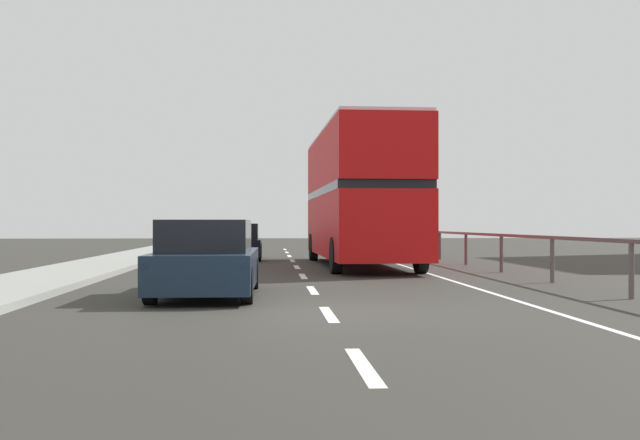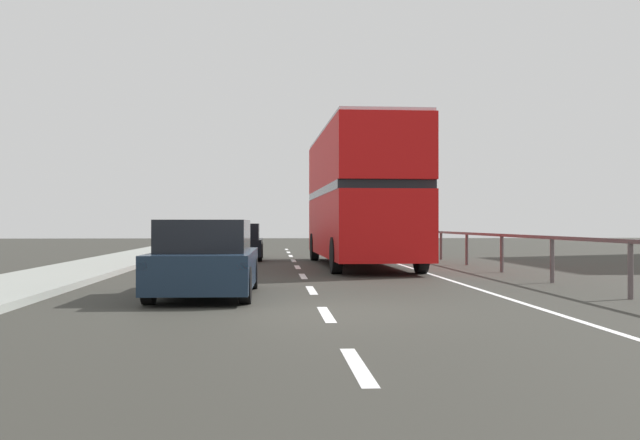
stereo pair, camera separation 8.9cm
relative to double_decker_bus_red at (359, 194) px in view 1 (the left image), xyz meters
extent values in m
cube|color=#2D2D27|center=(-2.04, -12.37, -2.37)|extent=(73.98, 120.00, 0.10)
cube|color=silver|center=(-2.04, -17.08, -2.32)|extent=(0.16, 1.99, 0.01)
cube|color=silver|center=(-2.04, -12.94, -2.32)|extent=(0.16, 1.99, 0.01)
cube|color=silver|center=(-2.04, -8.79, -2.32)|extent=(0.16, 1.99, 0.01)
cube|color=silver|center=(-2.04, -4.64, -2.32)|extent=(0.16, 1.99, 0.01)
cube|color=silver|center=(-2.04, -0.50, -2.32)|extent=(0.16, 1.99, 0.01)
cube|color=silver|center=(-2.04, 3.65, -2.32)|extent=(0.16, 1.99, 0.01)
cube|color=silver|center=(-2.04, 7.79, -2.32)|extent=(0.16, 1.99, 0.01)
cube|color=silver|center=(-2.04, 11.94, -2.32)|extent=(0.16, 1.99, 0.01)
cube|color=silver|center=(-2.04, 16.09, -2.32)|extent=(0.16, 1.99, 0.01)
cube|color=silver|center=(1.44, -3.37, -2.32)|extent=(0.12, 46.00, 0.01)
cube|color=#56494A|center=(3.61, -3.37, -1.28)|extent=(0.08, 42.00, 0.08)
cylinder|color=#56494A|center=(3.61, -11.01, -1.80)|extent=(0.10, 0.10, 1.04)
cylinder|color=#56494A|center=(3.61, -7.19, -1.80)|extent=(0.10, 0.10, 1.04)
cylinder|color=#56494A|center=(3.61, -3.37, -1.80)|extent=(0.10, 0.10, 1.04)
cylinder|color=#56494A|center=(3.61, 0.45, -1.80)|extent=(0.10, 0.10, 1.04)
cylinder|color=#56494A|center=(3.61, 4.26, -1.80)|extent=(0.10, 0.10, 1.04)
cylinder|color=#56494A|center=(3.61, 8.08, -1.80)|extent=(0.10, 0.10, 1.04)
cylinder|color=#56494A|center=(3.61, 11.90, -1.80)|extent=(0.10, 0.10, 1.04)
cylinder|color=#56494A|center=(3.61, 15.72, -1.80)|extent=(0.10, 0.10, 1.04)
cube|color=red|center=(0.00, -0.01, -1.02)|extent=(2.77, 10.63, 1.91)
cube|color=black|center=(0.00, -0.01, 0.06)|extent=(2.78, 10.20, 0.24)
cube|color=red|center=(0.00, -0.01, 1.05)|extent=(2.77, 10.63, 1.74)
cube|color=silver|center=(0.00, -0.01, 1.97)|extent=(2.71, 10.41, 0.10)
cube|color=black|center=(-0.11, 5.26, -0.92)|extent=(2.30, 0.09, 1.34)
cube|color=yellow|center=(-0.11, 5.26, 1.48)|extent=(1.53, 0.07, 0.28)
cylinder|color=black|center=(-1.25, 3.86, -1.82)|extent=(0.30, 1.01, 1.00)
cylinder|color=black|center=(1.09, 3.90, -1.82)|extent=(0.30, 1.01, 1.00)
cylinder|color=black|center=(-1.10, -3.72, -1.82)|extent=(0.30, 1.01, 1.00)
cylinder|color=black|center=(1.25, -3.67, -1.82)|extent=(0.30, 1.01, 1.00)
cube|color=#172638|center=(-4.09, -9.85, -1.81)|extent=(1.86, 4.45, 0.66)
cube|color=black|center=(-4.09, -10.07, -1.19)|extent=(1.61, 2.46, 0.59)
cube|color=red|center=(-4.92, -12.01, -1.65)|extent=(0.16, 0.06, 0.12)
cube|color=red|center=(-3.33, -12.04, -1.65)|extent=(0.16, 0.06, 0.12)
cylinder|color=black|center=(-4.87, -8.33, -2.00)|extent=(0.21, 0.64, 0.64)
cylinder|color=black|center=(-3.25, -8.35, -2.00)|extent=(0.21, 0.64, 0.64)
cylinder|color=black|center=(-4.93, -11.34, -2.00)|extent=(0.21, 0.64, 0.64)
cylinder|color=black|center=(-3.30, -11.37, -2.00)|extent=(0.21, 0.64, 0.64)
cube|color=black|center=(-4.08, 4.58, -1.84)|extent=(1.76, 4.18, 0.61)
cube|color=black|center=(-4.08, 4.37, -1.24)|extent=(1.55, 2.30, 0.58)
cube|color=red|center=(-4.86, 2.52, -1.69)|extent=(0.16, 0.06, 0.12)
cube|color=red|center=(-3.30, 2.52, -1.69)|extent=(0.16, 0.06, 0.12)
cylinder|color=black|center=(-4.88, 5.97, -2.00)|extent=(0.20, 0.64, 0.64)
cylinder|color=black|center=(-3.29, 5.97, -2.00)|extent=(0.20, 0.64, 0.64)
cylinder|color=black|center=(-4.88, 3.19, -2.00)|extent=(0.20, 0.64, 0.64)
cylinder|color=black|center=(-3.29, 3.19, -2.00)|extent=(0.20, 0.64, 0.64)
camera|label=1|loc=(-2.95, -24.29, -0.96)|focal=42.63mm
camera|label=2|loc=(-2.86, -24.29, -0.96)|focal=42.63mm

